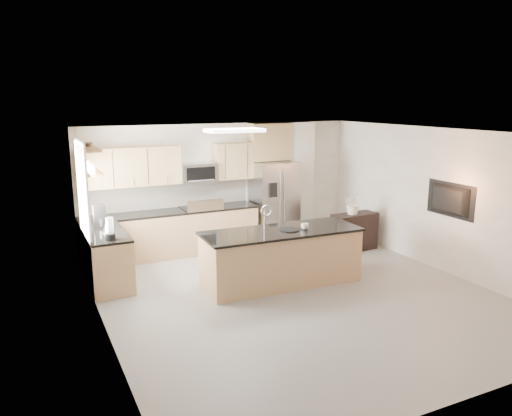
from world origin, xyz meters
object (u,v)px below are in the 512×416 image
credenza (354,232)px  kettle (108,226)px  island (281,257)px  blender (110,230)px  bowl (86,144)px  television (447,200)px  coffee_maker (100,217)px  refrigerator (274,203)px  platter (289,230)px  range (201,229)px  cup (305,226)px  microwave (198,173)px  flower_vase (354,198)px

credenza → kettle: 4.98m
island → kettle: bearing=156.9°
blender → bowl: bowl is taller
television → coffee_maker: bearing=66.7°
refrigerator → platter: refrigerator is taller
coffee_maker → bowl: (-0.16, -0.10, 1.27)m
refrigerator → range: bearing=178.4°
range → platter: 2.52m
blender → coffee_maker: bearing=91.3°
blender → kettle: (0.05, 0.54, -0.06)m
range → kettle: bearing=-152.0°
platter → blender: 2.91m
refrigerator → kettle: (-3.68, -1.03, 0.13)m
island → bowl: (-2.87, 1.51, 1.91)m
credenza → refrigerator: bearing=131.5°
cup → island: bearing=162.7°
bowl → television: (5.76, -2.31, -1.03)m
microwave → cup: (1.00, -2.56, -0.64)m
blender → credenza: bearing=3.9°
kettle → flower_vase: size_ratio=0.33×
island → credenza: 2.52m
platter → television: bearing=-15.2°
kettle → bowl: size_ratio=0.67×
credenza → kettle: bearing=173.7°
refrigerator → platter: size_ratio=5.28×
refrigerator → cup: bearing=-105.4°
island → blender: 2.85m
cup → television: (2.51, -0.68, 0.36)m
bowl → kettle: bearing=-49.9°
kettle → platter: bearing=-25.0°
credenza → television: television is taller
range → bowl: (-2.25, -0.81, 1.91)m
refrigerator → television: size_ratio=1.65×
island → flower_vase: bearing=26.4°
island → cup: (0.38, -0.12, 0.52)m
range → kettle: 2.36m
island → credenza: (2.30, 1.04, -0.08)m
cup → coffee_maker: size_ratio=0.34×
island → cup: size_ratio=20.80×
refrigerator → coffee_maker: refrigerator is taller
refrigerator → flower_vase: (1.19, -1.26, 0.23)m
coffee_maker → range: bearing=18.7°
range → island: bearing=-75.1°
microwave → cup: 2.82m
kettle → coffee_maker: size_ratio=0.58×
refrigerator → bowl: bearing=-168.9°
refrigerator → credenza: bearing=-44.5°
microwave → island: bearing=-75.8°
range → credenza: range is taller
range → cup: 2.69m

